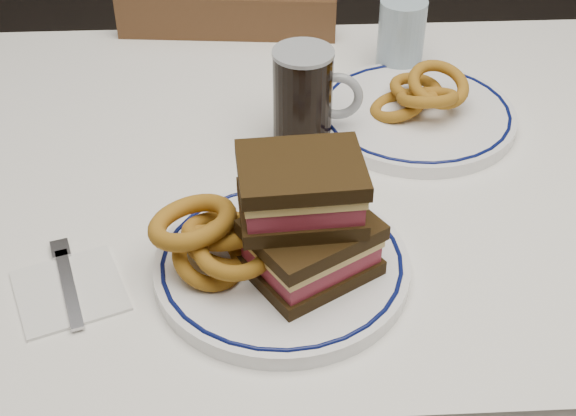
{
  "coord_description": "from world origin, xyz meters",
  "views": [
    {
      "loc": [
        -0.14,
        -0.91,
        1.4
      ],
      "look_at": [
        -0.11,
        -0.19,
        0.82
      ],
      "focal_mm": 50.0,
      "sensor_mm": 36.0,
      "label": 1
    }
  ],
  "objects_px": {
    "chair_far": "(239,146)",
    "main_plate": "(282,265)",
    "far_plate": "(416,115)",
    "beer_mug": "(305,96)",
    "reuben_sandwich": "(306,219)"
  },
  "relations": [
    {
      "from": "reuben_sandwich",
      "to": "beer_mug",
      "type": "height_order",
      "value": "reuben_sandwich"
    },
    {
      "from": "chair_far",
      "to": "main_plate",
      "type": "distance_m",
      "value": 0.78
    },
    {
      "from": "chair_far",
      "to": "main_plate",
      "type": "height_order",
      "value": "chair_far"
    },
    {
      "from": "main_plate",
      "to": "beer_mug",
      "type": "height_order",
      "value": "beer_mug"
    },
    {
      "from": "chair_far",
      "to": "far_plate",
      "type": "distance_m",
      "value": 0.57
    },
    {
      "from": "far_plate",
      "to": "main_plate",
      "type": "bearing_deg",
      "value": -123.76
    },
    {
      "from": "main_plate",
      "to": "far_plate",
      "type": "distance_m",
      "value": 0.38
    },
    {
      "from": "main_plate",
      "to": "beer_mug",
      "type": "xyz_separation_m",
      "value": [
        0.05,
        0.28,
        0.06
      ]
    },
    {
      "from": "beer_mug",
      "to": "chair_far",
      "type": "bearing_deg",
      "value": 103.53
    },
    {
      "from": "chair_far",
      "to": "main_plate",
      "type": "bearing_deg",
      "value": -85.25
    },
    {
      "from": "reuben_sandwich",
      "to": "far_plate",
      "type": "height_order",
      "value": "reuben_sandwich"
    },
    {
      "from": "main_plate",
      "to": "chair_far",
      "type": "bearing_deg",
      "value": 94.75
    },
    {
      "from": "chair_far",
      "to": "beer_mug",
      "type": "height_order",
      "value": "beer_mug"
    },
    {
      "from": "reuben_sandwich",
      "to": "far_plate",
      "type": "distance_m",
      "value": 0.39
    },
    {
      "from": "chair_far",
      "to": "far_plate",
      "type": "height_order",
      "value": "chair_far"
    }
  ]
}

